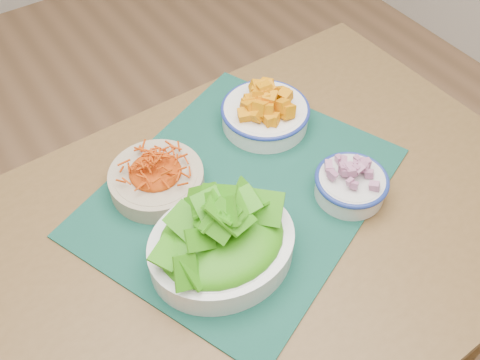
{
  "coord_description": "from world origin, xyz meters",
  "views": [
    {
      "loc": [
        -0.32,
        -0.72,
        1.54
      ],
      "look_at": [
        0.04,
        -0.18,
        0.78
      ],
      "focal_mm": 40.0,
      "sensor_mm": 36.0,
      "label": 1
    }
  ],
  "objects_px": {
    "placemat": "(240,191)",
    "squash_bowl": "(265,109)",
    "table": "(250,256)",
    "carrot_bowl": "(156,176)",
    "onion_bowl": "(351,182)",
    "lettuce_bowl": "(221,238)"
  },
  "relations": [
    {
      "from": "onion_bowl",
      "to": "carrot_bowl",
      "type": "bearing_deg",
      "value": 143.43
    },
    {
      "from": "carrot_bowl",
      "to": "squash_bowl",
      "type": "xyz_separation_m",
      "value": [
        0.27,
        0.03,
        0.01
      ]
    },
    {
      "from": "carrot_bowl",
      "to": "onion_bowl",
      "type": "relative_size",
      "value": 1.41
    },
    {
      "from": "squash_bowl",
      "to": "carrot_bowl",
      "type": "bearing_deg",
      "value": -174.02
    },
    {
      "from": "squash_bowl",
      "to": "placemat",
      "type": "bearing_deg",
      "value": -139.96
    },
    {
      "from": "table",
      "to": "placemat",
      "type": "distance_m",
      "value": 0.13
    },
    {
      "from": "placemat",
      "to": "squash_bowl",
      "type": "relative_size",
      "value": 2.51
    },
    {
      "from": "table",
      "to": "onion_bowl",
      "type": "bearing_deg",
      "value": -14.39
    },
    {
      "from": "squash_bowl",
      "to": "onion_bowl",
      "type": "height_order",
      "value": "squash_bowl"
    },
    {
      "from": "placemat",
      "to": "onion_bowl",
      "type": "height_order",
      "value": "onion_bowl"
    },
    {
      "from": "onion_bowl",
      "to": "placemat",
      "type": "bearing_deg",
      "value": 143.68
    },
    {
      "from": "placemat",
      "to": "squash_bowl",
      "type": "distance_m",
      "value": 0.2
    },
    {
      "from": "table",
      "to": "squash_bowl",
      "type": "relative_size",
      "value": 5.29
    },
    {
      "from": "lettuce_bowl",
      "to": "carrot_bowl",
      "type": "bearing_deg",
      "value": 99.96
    },
    {
      "from": "squash_bowl",
      "to": "lettuce_bowl",
      "type": "xyz_separation_m",
      "value": [
        -0.26,
        -0.23,
        0.02
      ]
    },
    {
      "from": "placemat",
      "to": "lettuce_bowl",
      "type": "bearing_deg",
      "value": -158.01
    },
    {
      "from": "carrot_bowl",
      "to": "onion_bowl",
      "type": "bearing_deg",
      "value": -36.57
    },
    {
      "from": "lettuce_bowl",
      "to": "onion_bowl",
      "type": "xyz_separation_m",
      "value": [
        0.28,
        -0.02,
        -0.02
      ]
    },
    {
      "from": "squash_bowl",
      "to": "lettuce_bowl",
      "type": "relative_size",
      "value": 0.82
    },
    {
      "from": "squash_bowl",
      "to": "lettuce_bowl",
      "type": "distance_m",
      "value": 0.34
    },
    {
      "from": "carrot_bowl",
      "to": "lettuce_bowl",
      "type": "relative_size",
      "value": 0.88
    },
    {
      "from": "table",
      "to": "onion_bowl",
      "type": "xyz_separation_m",
      "value": [
        0.19,
        -0.04,
        0.14
      ]
    }
  ]
}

